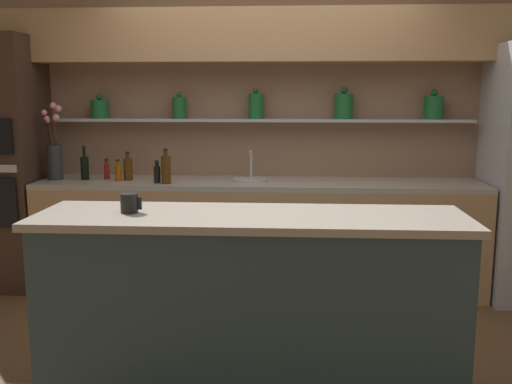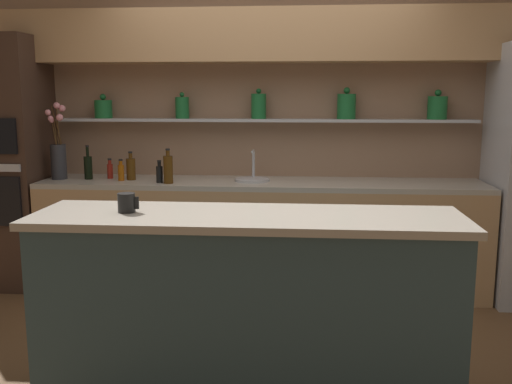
{
  "view_description": "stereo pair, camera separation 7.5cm",
  "coord_description": "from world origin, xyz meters",
  "px_view_note": "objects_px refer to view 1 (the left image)",
  "views": [
    {
      "loc": [
        0.21,
        -3.38,
        1.62
      ],
      "look_at": [
        -0.03,
        0.35,
        0.98
      ],
      "focal_mm": 40.0,
      "sensor_mm": 36.0,
      "label": 1
    },
    {
      "loc": [
        0.28,
        -3.37,
        1.62
      ],
      "look_at": [
        -0.03,
        0.35,
        0.98
      ],
      "focal_mm": 40.0,
      "sensor_mm": 36.0,
      "label": 2
    }
  ],
  "objects_px": {
    "bottle_sauce_0": "(107,170)",
    "bottle_sauce_1": "(157,174)",
    "sink_fixture": "(250,178)",
    "bottle_sauce_3": "(118,172)",
    "coffee_mug": "(129,203)",
    "flower_vase": "(55,155)",
    "bottle_wine_2": "(85,167)",
    "bottle_spirit_4": "(166,169)",
    "bottle_spirit_5": "(128,169)"
  },
  "relations": [
    {
      "from": "flower_vase",
      "to": "bottle_sauce_1",
      "type": "height_order",
      "value": "flower_vase"
    },
    {
      "from": "flower_vase",
      "to": "sink_fixture",
      "type": "distance_m",
      "value": 1.64
    },
    {
      "from": "bottle_sauce_0",
      "to": "bottle_wine_2",
      "type": "height_order",
      "value": "bottle_wine_2"
    },
    {
      "from": "bottle_sauce_0",
      "to": "bottle_spirit_5",
      "type": "distance_m",
      "value": 0.21
    },
    {
      "from": "bottle_sauce_3",
      "to": "coffee_mug",
      "type": "height_order",
      "value": "coffee_mug"
    },
    {
      "from": "bottle_wine_2",
      "to": "bottle_spirit_4",
      "type": "distance_m",
      "value": 0.74
    },
    {
      "from": "bottle_sauce_0",
      "to": "bottle_spirit_4",
      "type": "height_order",
      "value": "bottle_spirit_4"
    },
    {
      "from": "bottle_sauce_1",
      "to": "bottle_sauce_3",
      "type": "bearing_deg",
      "value": 165.81
    },
    {
      "from": "bottle_sauce_1",
      "to": "bottle_spirit_5",
      "type": "relative_size",
      "value": 0.77
    },
    {
      "from": "bottle_sauce_3",
      "to": "bottle_spirit_5",
      "type": "xyz_separation_m",
      "value": [
        0.07,
        0.05,
        0.02
      ]
    },
    {
      "from": "bottle_sauce_1",
      "to": "bottle_wine_2",
      "type": "height_order",
      "value": "bottle_wine_2"
    },
    {
      "from": "bottle_sauce_0",
      "to": "bottle_wine_2",
      "type": "distance_m",
      "value": 0.18
    },
    {
      "from": "bottle_sauce_3",
      "to": "coffee_mug",
      "type": "xyz_separation_m",
      "value": [
        0.59,
        -1.72,
        0.08
      ]
    },
    {
      "from": "flower_vase",
      "to": "bottle_sauce_0",
      "type": "distance_m",
      "value": 0.44
    },
    {
      "from": "flower_vase",
      "to": "coffee_mug",
      "type": "bearing_deg",
      "value": -57.25
    },
    {
      "from": "bottle_sauce_0",
      "to": "bottle_spirit_5",
      "type": "relative_size",
      "value": 0.72
    },
    {
      "from": "bottle_sauce_3",
      "to": "bottle_spirit_4",
      "type": "distance_m",
      "value": 0.44
    },
    {
      "from": "sink_fixture",
      "to": "bottle_sauce_3",
      "type": "distance_m",
      "value": 1.09
    },
    {
      "from": "bottle_wine_2",
      "to": "bottle_spirit_5",
      "type": "height_order",
      "value": "bottle_wine_2"
    },
    {
      "from": "bottle_sauce_1",
      "to": "bottle_spirit_4",
      "type": "distance_m",
      "value": 0.09
    },
    {
      "from": "bottle_spirit_4",
      "to": "bottle_spirit_5",
      "type": "xyz_separation_m",
      "value": [
        -0.36,
        0.17,
        -0.02
      ]
    },
    {
      "from": "flower_vase",
      "to": "bottle_spirit_5",
      "type": "height_order",
      "value": "flower_vase"
    },
    {
      "from": "flower_vase",
      "to": "bottle_sauce_0",
      "type": "xyz_separation_m",
      "value": [
        0.41,
        0.07,
        -0.13
      ]
    },
    {
      "from": "bottle_sauce_3",
      "to": "coffee_mug",
      "type": "relative_size",
      "value": 1.62
    },
    {
      "from": "bottle_spirit_4",
      "to": "bottle_sauce_1",
      "type": "bearing_deg",
      "value": 161.26
    },
    {
      "from": "bottle_spirit_4",
      "to": "flower_vase",
      "type": "bearing_deg",
      "value": 170.98
    },
    {
      "from": "coffee_mug",
      "to": "bottle_spirit_4",
      "type": "bearing_deg",
      "value": 95.87
    },
    {
      "from": "bottle_sauce_0",
      "to": "bottle_sauce_3",
      "type": "distance_m",
      "value": 0.17
    },
    {
      "from": "bottle_spirit_4",
      "to": "coffee_mug",
      "type": "distance_m",
      "value": 1.62
    },
    {
      "from": "flower_vase",
      "to": "coffee_mug",
      "type": "height_order",
      "value": "flower_vase"
    },
    {
      "from": "bottle_sauce_0",
      "to": "bottle_sauce_1",
      "type": "xyz_separation_m",
      "value": [
        0.48,
        -0.2,
        0.0
      ]
    },
    {
      "from": "bottle_sauce_1",
      "to": "bottle_wine_2",
      "type": "relative_size",
      "value": 0.64
    },
    {
      "from": "bottle_wine_2",
      "to": "bottle_spirit_4",
      "type": "bearing_deg",
      "value": -13.42
    },
    {
      "from": "bottle_sauce_0",
      "to": "sink_fixture",
      "type": "bearing_deg",
      "value": -1.9
    },
    {
      "from": "bottle_sauce_1",
      "to": "bottle_spirit_5",
      "type": "height_order",
      "value": "bottle_spirit_5"
    },
    {
      "from": "flower_vase",
      "to": "bottle_sauce_3",
      "type": "bearing_deg",
      "value": -4.18
    },
    {
      "from": "bottle_spirit_4",
      "to": "coffee_mug",
      "type": "xyz_separation_m",
      "value": [
        0.17,
        -1.61,
        0.03
      ]
    },
    {
      "from": "sink_fixture",
      "to": "bottle_sauce_3",
      "type": "xyz_separation_m",
      "value": [
        -1.08,
        -0.07,
        0.05
      ]
    },
    {
      "from": "bottle_sauce_0",
      "to": "bottle_sauce_3",
      "type": "relative_size",
      "value": 0.96
    },
    {
      "from": "bottle_sauce_1",
      "to": "coffee_mug",
      "type": "xyz_separation_m",
      "value": [
        0.24,
        -1.63,
        0.07
      ]
    },
    {
      "from": "bottle_sauce_0",
      "to": "bottle_sauce_1",
      "type": "distance_m",
      "value": 0.52
    },
    {
      "from": "flower_vase",
      "to": "bottle_sauce_1",
      "type": "bearing_deg",
      "value": -8.13
    },
    {
      "from": "bottle_sauce_0",
      "to": "bottle_spirit_5",
      "type": "height_order",
      "value": "bottle_spirit_5"
    },
    {
      "from": "sink_fixture",
      "to": "bottle_wine_2",
      "type": "relative_size",
      "value": 1.0
    },
    {
      "from": "sink_fixture",
      "to": "flower_vase",
      "type": "bearing_deg",
      "value": -178.87
    },
    {
      "from": "bottle_sauce_3",
      "to": "sink_fixture",
      "type": "bearing_deg",
      "value": 3.79
    },
    {
      "from": "bottle_sauce_0",
      "to": "bottle_sauce_3",
      "type": "height_order",
      "value": "bottle_sauce_3"
    },
    {
      "from": "bottle_wine_2",
      "to": "sink_fixture",
      "type": "bearing_deg",
      "value": 0.53
    },
    {
      "from": "flower_vase",
      "to": "bottle_spirit_4",
      "type": "bearing_deg",
      "value": -9.02
    },
    {
      "from": "flower_vase",
      "to": "bottle_wine_2",
      "type": "distance_m",
      "value": 0.26
    }
  ]
}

